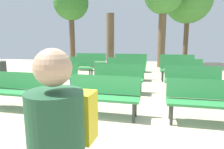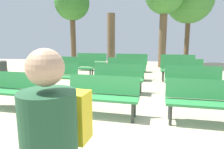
% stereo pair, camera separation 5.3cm
% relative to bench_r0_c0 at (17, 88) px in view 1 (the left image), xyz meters
% --- Properties ---
extents(bench_r0_c0, '(1.63, 0.61, 0.87)m').
position_rel_bench_r0_c0_xyz_m(bench_r0_c0, '(0.00, 0.00, 0.00)').
color(bench_r0_c0, '#2D8442').
rests_on(bench_r0_c0, ground_plane).
extents(bench_r0_c1, '(1.64, 0.62, 0.87)m').
position_rel_bench_r0_c0_xyz_m(bench_r0_c1, '(2.11, -0.14, 0.00)').
color(bench_r0_c1, '#2D8442').
rests_on(bench_r0_c1, ground_plane).
extents(bench_r0_c2, '(1.63, 0.59, 0.87)m').
position_rel_bench_r0_c0_xyz_m(bench_r0_c2, '(4.23, -0.26, 0.00)').
color(bench_r0_c2, '#2D8442').
rests_on(bench_r0_c2, ground_plane).
extents(bench_r1_c0, '(1.63, 0.58, 0.87)m').
position_rel_bench_r0_c0_xyz_m(bench_r1_c0, '(0.06, 1.96, 0.00)').
color(bench_r1_c0, '#2D8442').
rests_on(bench_r1_c0, ground_plane).
extents(bench_r1_c1, '(1.63, 0.61, 0.87)m').
position_rel_bench_r0_c0_xyz_m(bench_r1_c1, '(2.21, 1.85, 0.00)').
color(bench_r1_c1, '#2D8442').
rests_on(bench_r1_c1, ground_plane).
extents(bench_r1_c2, '(1.63, 0.61, 0.87)m').
position_rel_bench_r0_c0_xyz_m(bench_r1_c2, '(4.43, 1.77, 0.00)').
color(bench_r1_c2, '#2D8442').
rests_on(bench_r1_c2, ground_plane).
extents(bench_r2_c0, '(1.62, 0.54, 0.87)m').
position_rel_bench_r0_c0_xyz_m(bench_r2_c0, '(0.16, 3.94, 0.00)').
color(bench_r2_c0, '#2D8442').
rests_on(bench_r2_c0, ground_plane).
extents(bench_r2_c1, '(1.63, 0.59, 0.87)m').
position_rel_bench_r0_c0_xyz_m(bench_r2_c1, '(2.31, 3.84, 0.00)').
color(bench_r2_c1, '#2D8442').
rests_on(bench_r2_c1, ground_plane).
extents(bench_r2_c2, '(1.62, 0.54, 0.87)m').
position_rel_bench_r0_c0_xyz_m(bench_r2_c2, '(4.46, 3.75, 0.00)').
color(bench_r2_c2, '#2D8442').
rests_on(bench_r2_c2, ground_plane).
extents(bench_r3_c0, '(1.63, 0.59, 0.87)m').
position_rel_bench_r0_c0_xyz_m(bench_r3_c0, '(0.31, 5.93, 0.00)').
color(bench_r3_c0, '#2D8442').
rests_on(bench_r3_c0, ground_plane).
extents(bench_r3_c1, '(1.62, 0.54, 0.87)m').
position_rel_bench_r0_c0_xyz_m(bench_r3_c1, '(2.40, 5.82, 0.00)').
color(bench_r3_c1, '#2D8442').
rests_on(bench_r3_c1, ground_plane).
extents(bench_r3_c2, '(1.62, 0.57, 0.87)m').
position_rel_bench_r0_c0_xyz_m(bench_r3_c2, '(4.64, 5.73, 0.00)').
color(bench_r3_c2, '#2D8442').
rests_on(bench_r3_c2, ground_plane).
extents(tree_0, '(2.13, 2.13, 4.84)m').
position_rel_bench_r0_c0_xyz_m(tree_0, '(-1.39, 8.22, 3.20)').
color(tree_0, brown).
rests_on(tree_0, ground_plane).
extents(tree_2, '(0.44, 0.44, 3.01)m').
position_rel_bench_r0_c0_xyz_m(tree_2, '(1.17, 7.27, 1.00)').
color(tree_2, brown).
rests_on(tree_2, ground_plane).
extents(tree_3, '(2.85, 2.85, 5.36)m').
position_rel_bench_r0_c0_xyz_m(tree_3, '(5.67, 9.10, 3.40)').
color(tree_3, brown).
rests_on(tree_3, ground_plane).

